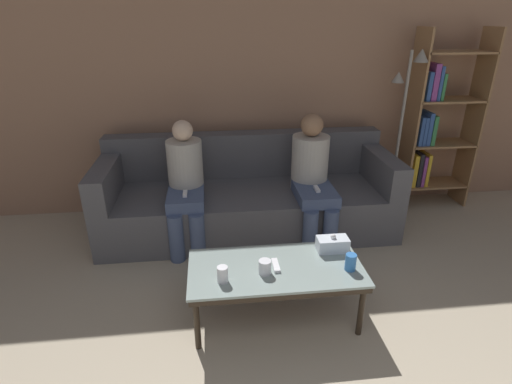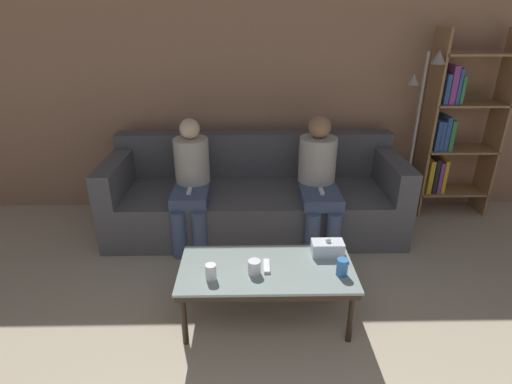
% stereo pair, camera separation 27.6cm
% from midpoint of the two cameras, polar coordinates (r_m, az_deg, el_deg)
% --- Properties ---
extents(wall_back, '(12.00, 0.06, 2.60)m').
position_cam_midpoint_polar(wall_back, '(4.17, -4.02, 14.82)').
color(wall_back, '#9E755B').
rests_on(wall_back, ground_plane).
extents(couch, '(2.77, 0.96, 0.88)m').
position_cam_midpoint_polar(couch, '(3.93, -3.20, -0.80)').
color(couch, '#515156').
rests_on(couch, ground_plane).
extents(coffee_table, '(1.16, 0.56, 0.42)m').
position_cam_midpoint_polar(coffee_table, '(2.73, -0.13, -11.40)').
color(coffee_table, '#8C9E99').
rests_on(coffee_table, ground_plane).
extents(cup_near_left, '(0.07, 0.07, 0.12)m').
position_cam_midpoint_polar(cup_near_left, '(2.69, 10.49, -9.90)').
color(cup_near_left, '#3372BF').
rests_on(cup_near_left, coffee_table).
extents(cup_near_right, '(0.08, 0.08, 0.10)m').
position_cam_midpoint_polar(cup_near_right, '(2.62, -1.79, -10.74)').
color(cup_near_right, silver).
rests_on(cup_near_right, coffee_table).
extents(cup_far_center, '(0.07, 0.07, 0.11)m').
position_cam_midpoint_polar(cup_far_center, '(2.56, -7.94, -11.66)').
color(cup_far_center, silver).
rests_on(cup_far_center, coffee_table).
extents(tissue_box, '(0.22, 0.12, 0.13)m').
position_cam_midpoint_polar(tissue_box, '(2.87, 8.17, -7.44)').
color(tissue_box, silver).
rests_on(tissue_box, coffee_table).
extents(game_remote, '(0.04, 0.15, 0.02)m').
position_cam_midpoint_polar(game_remote, '(2.70, -0.13, -10.51)').
color(game_remote, white).
rests_on(game_remote, coffee_table).
extents(bookshelf, '(0.72, 0.32, 1.86)m').
position_cam_midpoint_polar(bookshelf, '(4.58, 22.51, 8.75)').
color(bookshelf, '#9E754C').
rests_on(bookshelf, ground_plane).
extents(standing_lamp, '(0.31, 0.26, 1.67)m').
position_cam_midpoint_polar(standing_lamp, '(4.24, 18.56, 10.05)').
color(standing_lamp, gray).
rests_on(standing_lamp, ground_plane).
extents(seated_person_left_end, '(0.32, 0.66, 1.13)m').
position_cam_midpoint_polar(seated_person_left_end, '(3.63, -12.20, 1.41)').
color(seated_person_left_end, '#47567A').
rests_on(seated_person_left_end, ground_plane).
extents(seated_person_mid_left, '(0.34, 0.72, 1.15)m').
position_cam_midpoint_polar(seated_person_mid_left, '(3.68, 5.92, 2.46)').
color(seated_person_mid_left, '#47567A').
rests_on(seated_person_mid_left, ground_plane).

